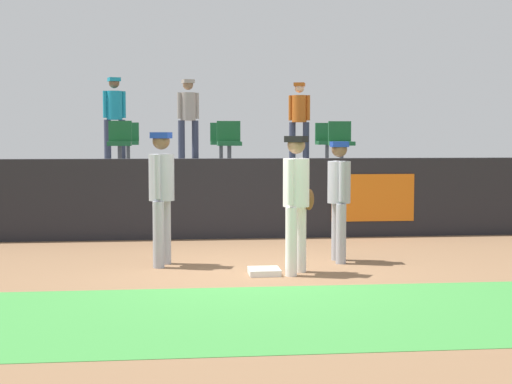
{
  "coord_description": "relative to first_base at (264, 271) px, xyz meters",
  "views": [
    {
      "loc": [
        -1.08,
        -9.63,
        1.78
      ],
      "look_at": [
        0.04,
        0.92,
        1.0
      ],
      "focal_mm": 52.73,
      "sensor_mm": 36.0,
      "label": 1
    }
  ],
  "objects": [
    {
      "name": "ground_plane",
      "position": [
        -0.04,
        0.08,
        -0.04
      ],
      "size": [
        60.0,
        60.0,
        0.0
      ],
      "primitive_type": "plane",
      "color": "brown"
    },
    {
      "name": "grass_foreground_strip",
      "position": [
        -0.04,
        -2.21,
        -0.04
      ],
      "size": [
        18.0,
        2.8,
        0.01
      ],
      "primitive_type": "cube",
      "color": "#388438",
      "rests_on": "ground_plane"
    },
    {
      "name": "first_base",
      "position": [
        0.0,
        0.0,
        0.0
      ],
      "size": [
        0.4,
        0.4,
        0.08
      ],
      "primitive_type": "cube",
      "color": "white",
      "rests_on": "ground_plane"
    },
    {
      "name": "player_fielder_home",
      "position": [
        0.42,
        0.01,
        0.99
      ],
      "size": [
        0.53,
        0.47,
        1.79
      ],
      "rotation": [
        0.0,
        0.0,
        -2.12
      ],
      "color": "white",
      "rests_on": "ground_plane"
    },
    {
      "name": "player_runner_visitor",
      "position": [
        1.17,
        0.88,
        0.95
      ],
      "size": [
        0.33,
        0.48,
        1.72
      ],
      "rotation": [
        0.0,
        0.0,
        -1.57
      ],
      "color": "#9EA3AD",
      "rests_on": "ground_plane"
    },
    {
      "name": "player_coach_visitor",
      "position": [
        -1.32,
        0.82,
        1.03
      ],
      "size": [
        0.43,
        0.5,
        1.84
      ],
      "rotation": [
        0.0,
        0.0,
        -1.84
      ],
      "color": "#9EA3AD",
      "rests_on": "ground_plane"
    },
    {
      "name": "field_wall",
      "position": [
        -0.03,
        3.58,
        0.66
      ],
      "size": [
        18.0,
        0.26,
        1.4
      ],
      "color": "black",
      "rests_on": "ground_plane"
    },
    {
      "name": "bleacher_platform",
      "position": [
        -0.04,
        6.15,
        0.59
      ],
      "size": [
        18.0,
        4.8,
        1.25
      ],
      "primitive_type": "cube",
      "color": "#59595E",
      "rests_on": "ground_plane"
    },
    {
      "name": "seat_front_center",
      "position": [
        -0.1,
        5.02,
        1.68
      ],
      "size": [
        0.46,
        0.44,
        0.84
      ],
      "color": "#4C4C51",
      "rests_on": "bleacher_platform"
    },
    {
      "name": "seat_back_center",
      "position": [
        -0.15,
        6.82,
        1.68
      ],
      "size": [
        0.45,
        0.44,
        0.84
      ],
      "color": "#4C4C51",
      "rests_on": "bleacher_platform"
    },
    {
      "name": "seat_back_left",
      "position": [
        -2.14,
        6.82,
        1.68
      ],
      "size": [
        0.45,
        0.44,
        0.84
      ],
      "color": "#4C4C51",
      "rests_on": "bleacher_platform"
    },
    {
      "name": "seat_front_left",
      "position": [
        -2.19,
        5.02,
        1.68
      ],
      "size": [
        0.44,
        0.44,
        0.84
      ],
      "color": "#4C4C51",
      "rests_on": "bleacher_platform"
    },
    {
      "name": "seat_front_right",
      "position": [
        2.11,
        5.02,
        1.68
      ],
      "size": [
        0.45,
        0.44,
        0.84
      ],
      "color": "#4C4C51",
      "rests_on": "bleacher_platform"
    },
    {
      "name": "seat_back_right",
      "position": [
        2.19,
        6.82,
        1.68
      ],
      "size": [
        0.46,
        0.44,
        0.84
      ],
      "color": "#4C4C51",
      "rests_on": "bleacher_platform"
    },
    {
      "name": "spectator_hooded",
      "position": [
        -0.84,
        7.89,
        2.28
      ],
      "size": [
        0.5,
        0.43,
        1.84
      ],
      "rotation": [
        0.0,
        0.0,
        3.42
      ],
      "color": "#33384C",
      "rests_on": "bleacher_platform"
    },
    {
      "name": "spectator_capped",
      "position": [
        1.67,
        7.38,
        2.23
      ],
      "size": [
        0.47,
        0.42,
        1.75
      ],
      "rotation": [
        0.0,
        0.0,
        2.85
      ],
      "color": "#33384C",
      "rests_on": "bleacher_platform"
    },
    {
      "name": "spectator_casual",
      "position": [
        -2.51,
        7.83,
        2.29
      ],
      "size": [
        0.5,
        0.45,
        1.87
      ],
      "rotation": [
        0.0,
        0.0,
        3.46
      ],
      "color": "#33384C",
      "rests_on": "bleacher_platform"
    }
  ]
}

